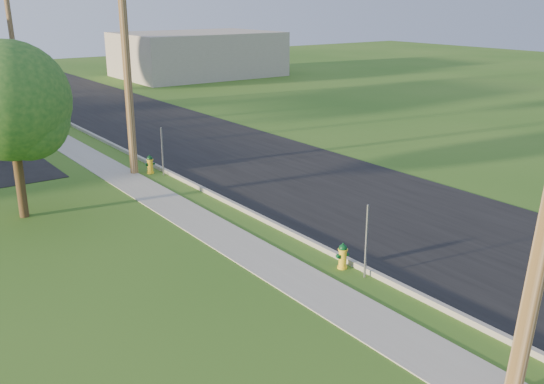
{
  "coord_description": "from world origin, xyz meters",
  "views": [
    {
      "loc": [
        -10.09,
        -6.06,
        6.93
      ],
      "look_at": [
        0.0,
        8.0,
        1.4
      ],
      "focal_mm": 40.0,
      "sensor_mm": 36.0,
      "label": 1
    }
  ],
  "objects_px": {
    "tree_verge": "(14,106)",
    "hydrant_near": "(343,256)",
    "hydrant_mid": "(150,164)",
    "utility_pole_mid": "(126,52)",
    "hydrant_far": "(63,119)",
    "utility_pole_far": "(12,35)"
  },
  "relations": [
    {
      "from": "utility_pole_far",
      "to": "hydrant_near",
      "type": "bearing_deg",
      "value": -88.56
    },
    {
      "from": "hydrant_near",
      "to": "hydrant_mid",
      "type": "xyz_separation_m",
      "value": [
        -0.21,
        11.64,
        0.03
      ]
    },
    {
      "from": "utility_pole_mid",
      "to": "hydrant_far",
      "type": "distance_m",
      "value": 12.52
    },
    {
      "from": "utility_pole_mid",
      "to": "tree_verge",
      "type": "bearing_deg",
      "value": -150.22
    },
    {
      "from": "hydrant_near",
      "to": "hydrant_far",
      "type": "relative_size",
      "value": 0.9
    },
    {
      "from": "utility_pole_far",
      "to": "hydrant_mid",
      "type": "xyz_separation_m",
      "value": [
        0.55,
        -18.4,
        -4.42
      ]
    },
    {
      "from": "utility_pole_far",
      "to": "tree_verge",
      "type": "relative_size",
      "value": 1.64
    },
    {
      "from": "tree_verge",
      "to": "hydrant_near",
      "type": "bearing_deg",
      "value": -57.73
    },
    {
      "from": "utility_pole_mid",
      "to": "tree_verge",
      "type": "relative_size",
      "value": 1.7
    },
    {
      "from": "utility_pole_mid",
      "to": "hydrant_near",
      "type": "bearing_deg",
      "value": -86.41
    },
    {
      "from": "hydrant_mid",
      "to": "utility_pole_mid",
      "type": "bearing_deg",
      "value": 143.9
    },
    {
      "from": "utility_pole_far",
      "to": "tree_verge",
      "type": "xyz_separation_m",
      "value": [
        -5.03,
        -20.88,
        -1.09
      ]
    },
    {
      "from": "hydrant_near",
      "to": "hydrant_mid",
      "type": "distance_m",
      "value": 11.64
    },
    {
      "from": "hydrant_mid",
      "to": "hydrant_far",
      "type": "relative_size",
      "value": 0.96
    },
    {
      "from": "tree_verge",
      "to": "hydrant_far",
      "type": "xyz_separation_m",
      "value": [
        5.74,
        14.51,
        -3.32
      ]
    },
    {
      "from": "utility_pole_far",
      "to": "hydrant_far",
      "type": "distance_m",
      "value": 7.77
    },
    {
      "from": "utility_pole_far",
      "to": "hydrant_mid",
      "type": "distance_m",
      "value": 18.93
    },
    {
      "from": "utility_pole_mid",
      "to": "hydrant_near",
      "type": "distance_m",
      "value": 12.91
    },
    {
      "from": "hydrant_mid",
      "to": "hydrant_far",
      "type": "distance_m",
      "value": 12.04
    },
    {
      "from": "utility_pole_mid",
      "to": "hydrant_mid",
      "type": "relative_size",
      "value": 12.53
    },
    {
      "from": "tree_verge",
      "to": "utility_pole_far",
      "type": "bearing_deg",
      "value": 76.46
    },
    {
      "from": "tree_verge",
      "to": "hydrant_near",
      "type": "relative_size",
      "value": 7.94
    }
  ]
}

